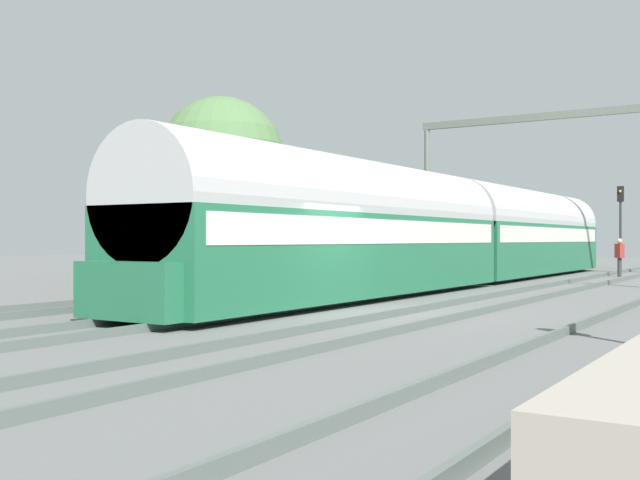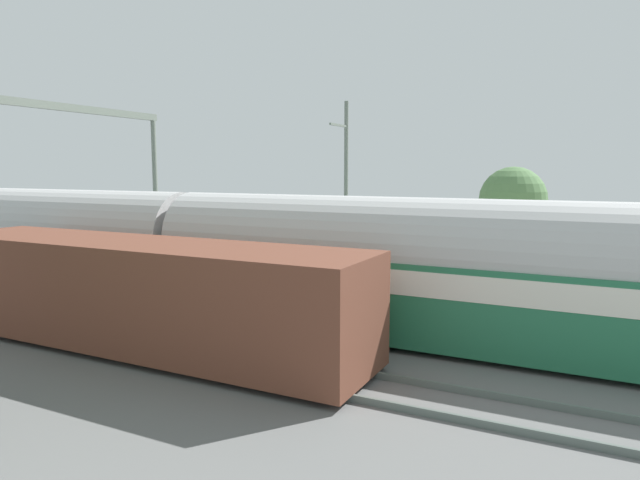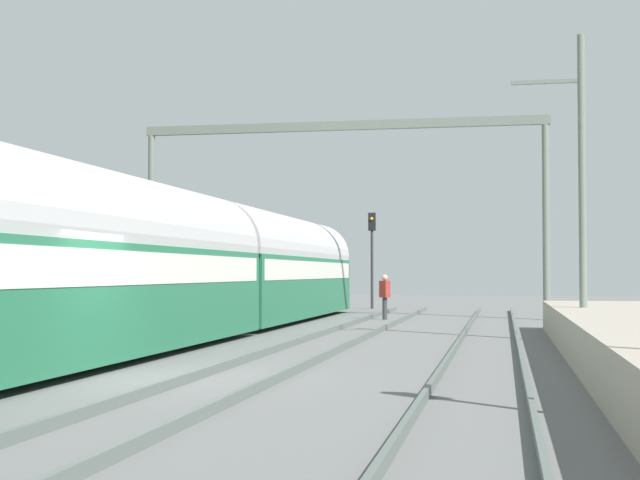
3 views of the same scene
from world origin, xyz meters
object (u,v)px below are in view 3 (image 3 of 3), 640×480
at_px(railway_signal_far, 372,247).
at_px(catenary_gantry, 341,170).
at_px(passenger_train, 212,267).
at_px(freight_car, 59,284).
at_px(person_crossing, 385,293).

height_order(railway_signal_far, catenary_gantry, catenary_gantry).
bearing_deg(passenger_train, freight_car, -157.69).
bearing_deg(railway_signal_far, catenary_gantry, -89.55).
height_order(passenger_train, person_crossing, passenger_train).
relative_size(freight_car, railway_signal_far, 2.71).
bearing_deg(freight_car, railway_signal_far, 74.98).
xyz_separation_m(passenger_train, catenary_gantry, (1.99, 10.65, 3.92)).
distance_m(passenger_train, catenary_gantry, 11.53).
bearing_deg(freight_car, catenary_gantry, 64.04).
bearing_deg(railway_signal_far, freight_car, -105.02).
height_order(passenger_train, catenary_gantry, catenary_gantry).
bearing_deg(passenger_train, person_crossing, 68.22).
relative_size(passenger_train, railway_signal_far, 6.85).
height_order(passenger_train, freight_car, passenger_train).
relative_size(person_crossing, catenary_gantry, 0.11).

